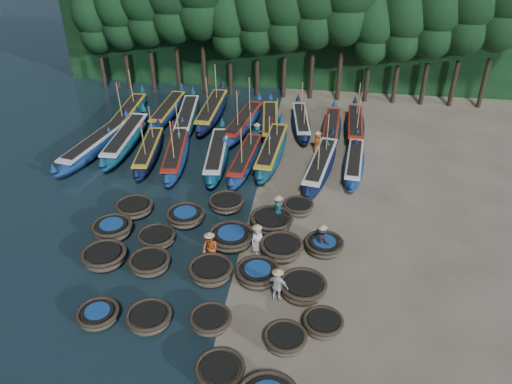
# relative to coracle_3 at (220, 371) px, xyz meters

# --- Properties ---
(ground) EXTENTS (120.00, 120.00, 0.00)m
(ground) POSITION_rel_coracle_3_xyz_m (-0.57, 8.93, -0.38)
(ground) COLOR gray
(ground) RESTS_ON ground
(foliage_wall) EXTENTS (40.00, 3.00, 10.00)m
(foliage_wall) POSITION_rel_coracle_3_xyz_m (-0.57, 32.43, 4.62)
(foliage_wall) COLOR black
(foliage_wall) RESTS_ON ground
(coracle_3) EXTENTS (1.91, 1.91, 0.67)m
(coracle_3) POSITION_rel_coracle_3_xyz_m (0.00, 0.00, 0.00)
(coracle_3) COLOR brown
(coracle_3) RESTS_ON ground
(coracle_5) EXTENTS (1.85, 1.85, 0.64)m
(coracle_5) POSITION_rel_coracle_3_xyz_m (-5.64, 2.04, -0.01)
(coracle_5) COLOR brown
(coracle_5) RESTS_ON ground
(coracle_6) EXTENTS (2.03, 2.03, 0.70)m
(coracle_6) POSITION_rel_coracle_3_xyz_m (-3.45, 2.16, 0.02)
(coracle_6) COLOR brown
(coracle_6) RESTS_ON ground
(coracle_7) EXTENTS (1.93, 1.93, 0.66)m
(coracle_7) POSITION_rel_coracle_3_xyz_m (-0.90, 2.42, -0.01)
(coracle_7) COLOR brown
(coracle_7) RESTS_ON ground
(coracle_8) EXTENTS (2.10, 2.10, 0.70)m
(coracle_8) POSITION_rel_coracle_3_xyz_m (2.25, 1.83, 0.02)
(coracle_8) COLOR brown
(coracle_8) RESTS_ON ground
(coracle_9) EXTENTS (1.90, 1.90, 0.67)m
(coracle_9) POSITION_rel_coracle_3_xyz_m (3.71, 2.88, 0.00)
(coracle_9) COLOR brown
(coracle_9) RESTS_ON ground
(coracle_10) EXTENTS (2.59, 2.59, 0.77)m
(coracle_10) POSITION_rel_coracle_3_xyz_m (-6.87, 5.64, 0.06)
(coracle_10) COLOR brown
(coracle_10) RESTS_ON ground
(coracle_11) EXTENTS (2.15, 2.15, 0.74)m
(coracle_11) POSITION_rel_coracle_3_xyz_m (-4.55, 5.51, 0.04)
(coracle_11) COLOR brown
(coracle_11) RESTS_ON ground
(coracle_12) EXTENTS (2.45, 2.45, 0.81)m
(coracle_12) POSITION_rel_coracle_3_xyz_m (-1.54, 5.31, 0.09)
(coracle_12) COLOR brown
(coracle_12) RESTS_ON ground
(coracle_13) EXTENTS (2.31, 2.31, 0.78)m
(coracle_13) POSITION_rel_coracle_3_xyz_m (0.62, 5.48, 0.07)
(coracle_13) COLOR brown
(coracle_13) RESTS_ON ground
(coracle_14) EXTENTS (2.23, 2.23, 0.79)m
(coracle_14) POSITION_rel_coracle_3_xyz_m (2.76, 4.85, 0.07)
(coracle_14) COLOR brown
(coracle_14) RESTS_ON ground
(coracle_15) EXTENTS (2.12, 2.12, 0.80)m
(coracle_15) POSITION_rel_coracle_3_xyz_m (-7.34, 7.83, 0.09)
(coracle_15) COLOR brown
(coracle_15) RESTS_ON ground
(coracle_16) EXTENTS (2.23, 2.23, 0.64)m
(coracle_16) POSITION_rel_coracle_3_xyz_m (-4.87, 7.55, -0.02)
(coracle_16) COLOR brown
(coracle_16) RESTS_ON ground
(coracle_17) EXTENTS (2.40, 2.40, 0.78)m
(coracle_17) POSITION_rel_coracle_3_xyz_m (-1.08, 8.00, 0.07)
(coracle_17) COLOR brown
(coracle_17) RESTS_ON ground
(coracle_18) EXTENTS (2.52, 2.52, 0.81)m
(coracle_18) POSITION_rel_coracle_3_xyz_m (1.52, 7.50, 0.08)
(coracle_18) COLOR brown
(coracle_18) RESTS_ON ground
(coracle_19) EXTENTS (1.99, 1.99, 0.67)m
(coracle_19) POSITION_rel_coracle_3_xyz_m (3.60, 8.12, 0.01)
(coracle_19) COLOR brown
(coracle_19) RESTS_ON ground
(coracle_20) EXTENTS (2.48, 2.48, 0.69)m
(coracle_20) POSITION_rel_coracle_3_xyz_m (-6.93, 9.99, 0.02)
(coracle_20) COLOR brown
(coracle_20) RESTS_ON ground
(coracle_21) EXTENTS (2.39, 2.39, 0.74)m
(coracle_21) POSITION_rel_coracle_3_xyz_m (-3.89, 9.53, 0.05)
(coracle_21) COLOR brown
(coracle_21) RESTS_ON ground
(coracle_22) EXTENTS (2.04, 2.04, 0.68)m
(coracle_22) POSITION_rel_coracle_3_xyz_m (-1.96, 11.20, 0.01)
(coracle_22) COLOR brown
(coracle_22) RESTS_ON ground
(coracle_23) EXTENTS (2.63, 2.63, 0.77)m
(coracle_23) POSITION_rel_coracle_3_xyz_m (0.77, 9.72, 0.06)
(coracle_23) COLOR brown
(coracle_23) RESTS_ON ground
(coracle_24) EXTENTS (1.96, 1.96, 0.65)m
(coracle_24) POSITION_rel_coracle_3_xyz_m (2.09, 11.39, -0.01)
(coracle_24) COLOR brown
(coracle_24) RESTS_ON ground
(long_boat_0) EXTENTS (3.01, 8.84, 1.58)m
(long_boat_0) POSITION_rel_coracle_3_xyz_m (-12.10, 16.55, 0.22)
(long_boat_0) COLOR navy
(long_boat_0) RESTS_ON ground
(long_boat_1) EXTENTS (1.96, 9.14, 1.61)m
(long_boat_1) POSITION_rel_coracle_3_xyz_m (-10.38, 17.82, 0.23)
(long_boat_1) COLOR #0E4150
(long_boat_1) RESTS_ON ground
(long_boat_2) EXTENTS (2.32, 7.69, 3.29)m
(long_boat_2) POSITION_rel_coracle_3_xyz_m (-8.26, 16.44, 0.14)
(long_boat_2) COLOR #0E1335
(long_boat_2) RESTS_ON ground
(long_boat_3) EXTENTS (2.74, 8.42, 3.61)m
(long_boat_3) POSITION_rel_coracle_3_xyz_m (-6.34, 16.27, 0.19)
(long_boat_3) COLOR navy
(long_boat_3) RESTS_ON ground
(long_boat_4) EXTENTS (2.37, 8.41, 1.49)m
(long_boat_4) POSITION_rel_coracle_3_xyz_m (-3.64, 16.48, 0.19)
(long_boat_4) COLOR #0E4150
(long_boat_4) RESTS_ON ground
(long_boat_5) EXTENTS (1.88, 7.90, 3.36)m
(long_boat_5) POSITION_rel_coracle_3_xyz_m (-1.71, 16.30, 0.15)
(long_boat_5) COLOR navy
(long_boat_5) RESTS_ON ground
(long_boat_6) EXTENTS (2.05, 8.87, 3.77)m
(long_boat_6) POSITION_rel_coracle_3_xyz_m (-0.15, 17.59, 0.22)
(long_boat_6) COLOR #0E4150
(long_boat_6) RESTS_ON ground
(long_boat_7) EXTENTS (2.75, 8.40, 3.61)m
(long_boat_7) POSITION_rel_coracle_3_xyz_m (3.13, 16.01, 0.19)
(long_boat_7) COLOR #0E1335
(long_boat_7) RESTS_ON ground
(long_boat_8) EXTENTS (1.83, 7.36, 1.30)m
(long_boat_8) POSITION_rel_coracle_3_xyz_m (5.26, 16.85, 0.11)
(long_boat_8) COLOR navy
(long_boat_8) RESTS_ON ground
(long_boat_9) EXTENTS (2.00, 8.73, 3.71)m
(long_boat_9) POSITION_rel_coracle_3_xyz_m (-11.79, 22.01, 0.21)
(long_boat_9) COLOR #0E4150
(long_boat_9) RESTS_ON ground
(long_boat_10) EXTENTS (1.53, 8.25, 1.45)m
(long_boat_10) POSITION_rel_coracle_3_xyz_m (-9.00, 23.33, 0.17)
(long_boat_10) COLOR navy
(long_boat_10) RESTS_ON ground
(long_boat_11) EXTENTS (2.70, 8.74, 1.55)m
(long_boat_11) POSITION_rel_coracle_3_xyz_m (-7.17, 22.21, 0.21)
(long_boat_11) COLOR #0E4150
(long_boat_11) RESTS_ON ground
(long_boat_12) EXTENTS (1.64, 9.18, 3.90)m
(long_boat_12) POSITION_rel_coracle_3_xyz_m (-5.55, 23.59, 0.24)
(long_boat_12) COLOR #0E1335
(long_boat_12) RESTS_ON ground
(long_boat_13) EXTENTS (2.75, 8.60, 3.69)m
(long_boat_13) POSITION_rel_coracle_3_xyz_m (-2.77, 21.73, 0.21)
(long_boat_13) COLOR navy
(long_boat_13) RESTS_ON ground
(long_boat_14) EXTENTS (2.39, 8.21, 1.45)m
(long_boat_14) POSITION_rel_coracle_3_xyz_m (-0.81, 22.16, 0.17)
(long_boat_14) COLOR navy
(long_boat_14) RESTS_ON ground
(long_boat_15) EXTENTS (2.33, 7.55, 3.23)m
(long_boat_15) POSITION_rel_coracle_3_xyz_m (1.46, 22.67, 0.13)
(long_boat_15) COLOR #0E1335
(long_boat_15) RESTS_ON ground
(long_boat_16) EXTENTS (1.74, 7.91, 1.39)m
(long_boat_16) POSITION_rel_coracle_3_xyz_m (3.72, 21.74, 0.15)
(long_boat_16) COLOR #0E4150
(long_boat_16) RESTS_ON ground
(long_boat_17) EXTENTS (1.56, 8.05, 3.42)m
(long_boat_17) POSITION_rel_coracle_3_xyz_m (5.44, 22.54, 0.16)
(long_boat_17) COLOR #0E1335
(long_boat_17) RESTS_ON ground
(fisherman_0) EXTENTS (0.87, 0.91, 1.76)m
(fisherman_0) POSITION_rel_coracle_3_xyz_m (0.30, 7.64, 0.47)
(fisherman_0) COLOR silver
(fisherman_0) RESTS_ON ground
(fisherman_1) EXTENTS (0.63, 0.72, 1.87)m
(fisherman_1) POSITION_rel_coracle_3_xyz_m (1.05, 10.22, 0.56)
(fisherman_1) COLOR #19666B
(fisherman_1) RESTS_ON ground
(fisherman_2) EXTENTS (1.10, 1.07, 1.99)m
(fisherman_2) POSITION_rel_coracle_3_xyz_m (-1.79, 6.37, 0.56)
(fisherman_2) COLOR #CF551B
(fisherman_2) RESTS_ON ground
(fisherman_3) EXTENTS (1.18, 1.01, 1.79)m
(fisherman_3) POSITION_rel_coracle_3_xyz_m (3.46, 8.05, 0.46)
(fisherman_3) COLOR black
(fisherman_3) RESTS_ON ground
(fisherman_4) EXTENTS (1.08, 0.67, 1.91)m
(fisherman_4) POSITION_rel_coracle_3_xyz_m (1.66, 4.34, 0.54)
(fisherman_4) COLOR silver
(fisherman_4) RESTS_ON ground
(fisherman_5) EXTENTS (1.55, 0.94, 1.79)m
(fisherman_5) POSITION_rel_coracle_3_xyz_m (-1.41, 19.46, 0.45)
(fisherman_5) COLOR #19666B
(fisherman_5) RESTS_ON ground
(fisherman_6) EXTENTS (0.75, 0.87, 1.71)m
(fisherman_6) POSITION_rel_coracle_3_xyz_m (2.81, 18.90, 0.45)
(fisherman_6) COLOR #CF551B
(fisherman_6) RESTS_ON ground
(tree_0) EXTENTS (3.68, 3.68, 8.68)m
(tree_0) POSITION_rel_coracle_3_xyz_m (-16.57, 28.93, 5.59)
(tree_0) COLOR black
(tree_0) RESTS_ON ground
(tree_1) EXTENTS (4.09, 4.09, 9.65)m
(tree_1) POSITION_rel_coracle_3_xyz_m (-14.27, 28.93, 6.27)
(tree_1) COLOR black
(tree_1) RESTS_ON ground
(tree_2) EXTENTS (4.51, 4.51, 10.63)m
(tree_2) POSITION_rel_coracle_3_xyz_m (-11.97, 28.93, 6.94)
(tree_2) COLOR black
(tree_2) RESTS_ON ground
(tree_5) EXTENTS (3.68, 3.68, 8.68)m
(tree_5) POSITION_rel_coracle_3_xyz_m (-5.07, 28.93, 5.59)
(tree_5) COLOR black
(tree_5) RESTS_ON ground
(tree_6) EXTENTS (4.09, 4.09, 9.65)m
(tree_6) POSITION_rel_coracle_3_xyz_m (-2.77, 28.93, 6.27)
(tree_6) COLOR black
(tree_6) RESTS_ON ground
(tree_7) EXTENTS (4.51, 4.51, 10.63)m
(tree_7) POSITION_rel_coracle_3_xyz_m (-0.47, 28.93, 6.94)
(tree_7) COLOR black
(tree_7) RESTS_ON ground
(tree_8) EXTENTS (4.92, 4.92, 11.60)m
(tree_8) POSITION_rel_coracle_3_xyz_m (1.83, 28.93, 7.62)
(tree_8) COLOR black
(tree_8) RESTS_ON ground
(tree_10) EXTENTS (3.68, 3.68, 8.68)m
(tree_10) POSITION_rel_coracle_3_xyz_m (6.43, 28.93, 5.59)
(tree_10) COLOR black
(tree_10) RESTS_ON ground
(tree_11) EXTENTS (4.09, 4.09, 9.65)m
(tree_11) POSITION_rel_coracle_3_xyz_m (8.73, 28.93, 6.27)
(tree_11) COLOR black
(tree_11) RESTS_ON ground
(tree_12) EXTENTS (4.51, 4.51, 10.63)m
(tree_12) POSITION_rel_coracle_3_xyz_m (11.03, 28.93, 6.94)
(tree_12) COLOR black
(tree_12) RESTS_ON ground
(tree_13) EXTENTS (4.92, 4.92, 11.60)m
(tree_13) POSITION_rel_coracle_3_xyz_m (13.33, 28.93, 7.62)
(tree_13) COLOR black
(tree_13) RESTS_ON ground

